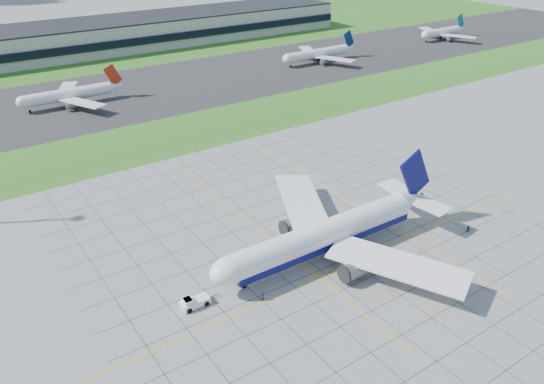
# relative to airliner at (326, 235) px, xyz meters

# --- Properties ---
(ground) EXTENTS (1400.00, 1400.00, 0.00)m
(ground) POSITION_rel_airliner_xyz_m (3.43, -3.97, -5.31)
(ground) COLOR gray
(ground) RESTS_ON ground
(grass_median) EXTENTS (700.00, 35.00, 0.04)m
(grass_median) POSITION_rel_airliner_xyz_m (3.43, 86.03, -5.29)
(grass_median) COLOR #32621C
(grass_median) RESTS_ON ground
(asphalt_taxiway) EXTENTS (700.00, 75.00, 0.04)m
(asphalt_taxiway) POSITION_rel_airliner_xyz_m (3.43, 141.03, -5.28)
(asphalt_taxiway) COLOR #383838
(asphalt_taxiway) RESTS_ON ground
(grass_far) EXTENTS (700.00, 145.00, 0.04)m
(grass_far) POSITION_rel_airliner_xyz_m (3.43, 251.03, -5.29)
(grass_far) COLOR #32621C
(grass_far) RESTS_ON ground
(apron_markings) EXTENTS (120.00, 130.00, 0.03)m
(apron_markings) POSITION_rel_airliner_xyz_m (3.86, 7.12, -5.29)
(apron_markings) COLOR #474744
(apron_markings) RESTS_ON ground
(terminal) EXTENTS (260.00, 43.00, 15.80)m
(terminal) POSITION_rel_airliner_xyz_m (43.43, 225.91, 2.59)
(terminal) COLOR #B7B7B2
(terminal) RESTS_ON ground
(airliner) EXTENTS (61.66, 62.51, 19.42)m
(airliner) POSITION_rel_airliner_xyz_m (0.00, 0.00, 0.00)
(airliner) COLOR white
(airliner) RESTS_ON ground
(pushback_tug) EXTENTS (8.30, 2.96, 2.31)m
(pushback_tug) POSITION_rel_airliner_xyz_m (-32.51, 0.82, -4.28)
(pushback_tug) COLOR white
(pushback_tug) RESTS_ON ground
(crew_near) EXTENTS (0.64, 0.82, 1.97)m
(crew_near) POSITION_rel_airliner_xyz_m (-20.36, -5.37, -4.33)
(crew_near) COLOR black
(crew_near) RESTS_ON ground
(crew_far) EXTENTS (1.15, 1.14, 1.87)m
(crew_far) POSITION_rel_airliner_xyz_m (34.71, -12.34, -4.37)
(crew_far) COLOR black
(crew_far) RESTS_ON ground
(distant_jet_1) EXTENTS (39.81, 42.66, 14.08)m
(distant_jet_1) POSITION_rel_airliner_xyz_m (-16.82, 139.11, -0.82)
(distant_jet_1) COLOR white
(distant_jet_1) RESTS_ON ground
(distant_jet_2) EXTENTS (43.79, 42.66, 14.08)m
(distant_jet_2) POSITION_rel_airliner_xyz_m (108.15, 136.63, -0.82)
(distant_jet_2) COLOR white
(distant_jet_2) RESTS_ON ground
(distant_jet_3) EXTENTS (34.56, 42.66, 14.08)m
(distant_jet_3) POSITION_rel_airliner_xyz_m (204.74, 136.95, -0.83)
(distant_jet_3) COLOR white
(distant_jet_3) RESTS_ON ground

